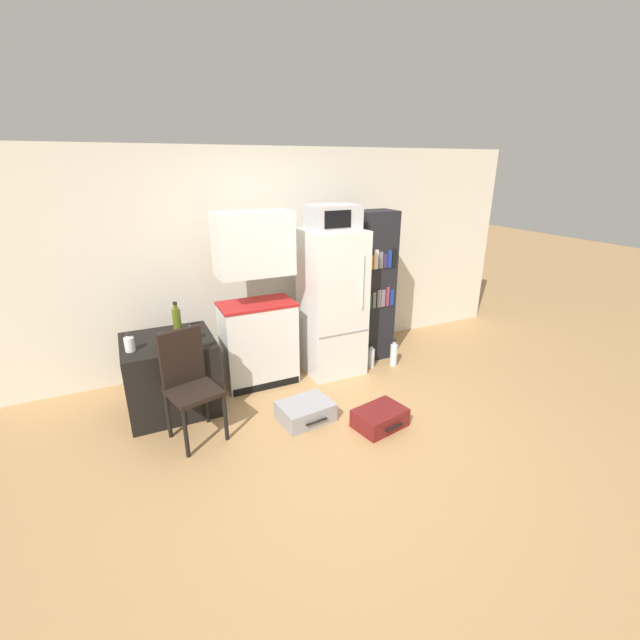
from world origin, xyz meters
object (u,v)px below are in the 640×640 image
side_table (171,374)px  bottle_milk_white (129,344)px  microwave (333,217)px  bookshelf (373,287)px  water_bottle_middle (394,354)px  chair (188,377)px  bottle_clear_short (191,334)px  water_bottle_front (371,357)px  kitchen_hutch (257,308)px  bottle_amber_beer (160,341)px  bottle_olive_oil (177,319)px  suitcase_small_flat (306,411)px  refrigerator (332,303)px  suitcase_large_flat (380,418)px

side_table → bottle_milk_white: bearing=-157.1°
microwave → bookshelf: (0.63, 0.13, -0.87)m
bookshelf → water_bottle_middle: 0.85m
chair → bottle_clear_short: bearing=58.3°
water_bottle_front → water_bottle_middle: bearing=-16.7°
side_table → kitchen_hutch: (0.95, 0.16, 0.50)m
bottle_clear_short → chair: size_ratio=0.18×
side_table → bookshelf: size_ratio=0.46×
side_table → bottle_clear_short: size_ratio=4.69×
bottle_amber_beer → chair: (0.16, -0.38, -0.21)m
bottle_clear_short → bottle_amber_beer: bearing=-173.1°
bottle_olive_oil → water_bottle_middle: size_ratio=0.92×
kitchen_hutch → suitcase_small_flat: bearing=-81.1°
water_bottle_middle → bookshelf: bearing=105.1°
water_bottle_front → side_table: bearing=178.3°
side_table → refrigerator: refrigerator is taller
refrigerator → water_bottle_front: size_ratio=5.66×
kitchen_hutch → microwave: 1.26m
bottle_clear_short → suitcase_large_flat: bottle_clear_short is taller
bottle_amber_beer → suitcase_large_flat: bearing=-30.0°
chair → suitcase_large_flat: 1.77m
kitchen_hutch → chair: bearing=-140.4°
chair → water_bottle_middle: bearing=-6.0°
side_table → refrigerator: 1.86m
bottle_clear_short → water_bottle_middle: (2.31, -0.02, -0.66)m
bottle_milk_white → suitcase_small_flat: (1.42, -0.64, -0.71)m
side_table → refrigerator: size_ratio=0.51×
refrigerator → bottle_clear_short: refrigerator is taller
bottle_clear_short → refrigerator: bearing=7.8°
side_table → bottle_olive_oil: bottle_olive_oil is taller
microwave → suitcase_large_flat: bearing=-96.0°
bottle_olive_oil → water_bottle_front: bearing=-6.2°
microwave → bookshelf: microwave is taller
kitchen_hutch → bottle_clear_short: 0.79m
microwave → kitchen_hutch: bearing=175.0°
bookshelf → refrigerator: bearing=-168.4°
bookshelf → bottle_clear_short: (-2.22, -0.35, -0.10)m
side_table → bottle_amber_beer: bottle_amber_beer is taller
suitcase_large_flat → suitcase_small_flat: size_ratio=0.98×
suitcase_small_flat → suitcase_large_flat: bearing=-41.1°
chair → suitcase_small_flat: 1.14m
refrigerator → bottle_olive_oil: size_ratio=5.29×
bottle_olive_oil → suitcase_small_flat: (0.96, -0.94, -0.77)m
bottle_amber_beer → side_table: bearing=67.9°
side_table → kitchen_hutch: kitchen_hutch is taller
suitcase_small_flat → water_bottle_front: 1.36m
kitchen_hutch → bottle_amber_beer: 1.07m
bottle_milk_white → chair: bearing=-44.8°
microwave → suitcase_small_flat: 2.02m
microwave → bottle_milk_white: bearing=-174.1°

